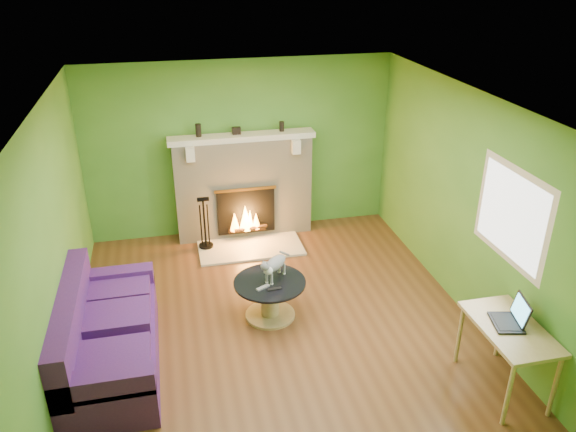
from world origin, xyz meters
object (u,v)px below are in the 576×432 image
Objects in this scene: coffee_table at (270,296)px; cat at (275,266)px; desk at (509,334)px; sofa at (105,338)px.

cat is at bearing 32.01° from coffee_table.
desk is 2.58m from cat.
desk is (3.81, -1.20, 0.30)m from sofa.
sofa is 1.99m from cat.
sofa reaches higher than desk.
cat is at bearing 137.79° from desk.
sofa is 2.02× the size of desk.
coffee_table is at bearing 139.79° from desk.
coffee_table is 0.85× the size of desk.
sofa reaches higher than cat.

